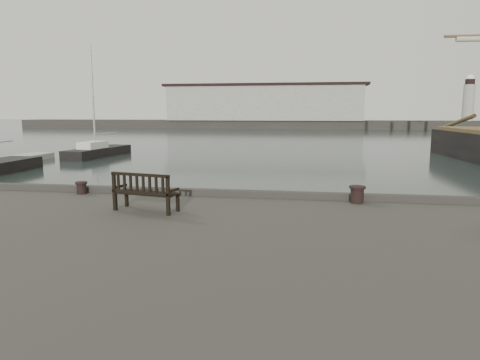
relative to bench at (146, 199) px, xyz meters
The scene contains 6 objects.
ground 3.15m from the bench, 66.57° to the left, with size 400.00×400.00×0.00m, color black.
breakwater 94.43m from the bench, 92.15° to the left, with size 140.00×9.50×12.20m.
bench is the anchor object (origin of this frame).
bollard_left 3.30m from the bench, 146.26° to the left, with size 0.35×0.35×0.36m, color black.
bollard_right 5.55m from the bench, 18.92° to the left, with size 0.44×0.44×0.46m, color black.
yacht_d 30.08m from the bench, 119.56° to the left, with size 2.89×8.16×10.28m.
Camera 1 is at (2.93, -12.14, 3.98)m, focal length 32.00 mm.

